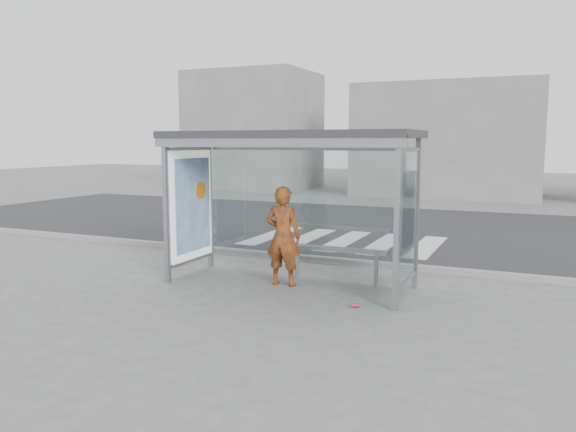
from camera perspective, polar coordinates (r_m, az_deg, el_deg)
The scene contains 10 objects.
ground at distance 9.69m, azimuth 0.11°, elevation -7.05°, with size 80.00×80.00×0.00m, color #5E5F5C.
road at distance 16.21m, azimuth 10.21°, elevation -1.21°, with size 30.00×10.00×0.01m, color #28282A.
curb at distance 11.44m, azimuth 4.09°, elevation -4.48°, with size 30.00×0.18×0.12m, color gray.
crosswalk at distance 13.98m, azimuth 5.74°, elevation -2.54°, with size 4.55×3.00×0.00m.
bus_shelter at distance 9.60m, azimuth -1.77°, elevation 4.81°, with size 4.25×1.65×2.62m.
building_left at distance 29.95m, azimuth -3.43°, elevation 8.62°, with size 6.00×5.00×6.00m, color slate.
building_center at distance 26.84m, azimuth 16.05°, elevation 7.40°, with size 8.00×5.00×5.00m, color slate.
person at distance 9.53m, azimuth -0.51°, elevation -2.05°, with size 0.62×0.41×1.71m, color orange.
bench at distance 9.87m, azimuth 4.85°, elevation -3.37°, with size 1.90×0.23×0.98m.
soda_can at distance 8.48m, azimuth 6.84°, elevation -9.01°, with size 0.06×0.06×0.12m, color #D43E51.
Camera 1 is at (3.81, -8.57, 2.45)m, focal length 35.00 mm.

